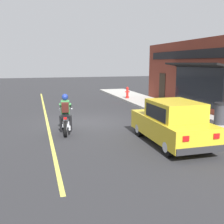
{
  "coord_description": "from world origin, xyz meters",
  "views": [
    {
      "loc": [
        -2.25,
        -12.24,
        2.88
      ],
      "look_at": [
        0.59,
        -2.49,
        0.95
      ],
      "focal_mm": 42.0,
      "sensor_mm": 36.0,
      "label": 1
    }
  ],
  "objects_px": {
    "motorcycle_with_rider": "(66,116)",
    "car_hatchback": "(171,123)",
    "fire_hydrant": "(127,93)",
    "trash_bin": "(220,113)"
  },
  "relations": [
    {
      "from": "motorcycle_with_rider",
      "to": "car_hatchback",
      "type": "bearing_deg",
      "value": -37.56
    },
    {
      "from": "motorcycle_with_rider",
      "to": "fire_hydrant",
      "type": "relative_size",
      "value": 2.29
    },
    {
      "from": "motorcycle_with_rider",
      "to": "fire_hydrant",
      "type": "xyz_separation_m",
      "value": [
        5.67,
        8.32,
        -0.11
      ]
    },
    {
      "from": "car_hatchback",
      "to": "trash_bin",
      "type": "xyz_separation_m",
      "value": [
        3.31,
        1.57,
        -0.13
      ]
    },
    {
      "from": "fire_hydrant",
      "to": "trash_bin",
      "type": "bearing_deg",
      "value": -83.48
    },
    {
      "from": "trash_bin",
      "to": "motorcycle_with_rider",
      "type": "bearing_deg",
      "value": 171.03
    },
    {
      "from": "motorcycle_with_rider",
      "to": "car_hatchback",
      "type": "height_order",
      "value": "motorcycle_with_rider"
    },
    {
      "from": "car_hatchback",
      "to": "trash_bin",
      "type": "bearing_deg",
      "value": 25.38
    },
    {
      "from": "motorcycle_with_rider",
      "to": "fire_hydrant",
      "type": "distance_m",
      "value": 10.07
    },
    {
      "from": "fire_hydrant",
      "to": "motorcycle_with_rider",
      "type": "bearing_deg",
      "value": -124.26
    }
  ]
}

